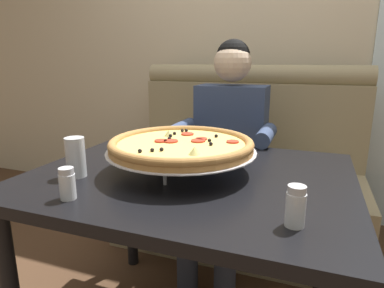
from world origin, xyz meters
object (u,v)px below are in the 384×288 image
at_px(pizza, 181,145).
at_px(shaker_oregano, 295,209).
at_px(drinking_glass, 76,160).
at_px(dining_table, 190,195).
at_px(diner_main, 227,142).
at_px(booth_bench, 241,179).
at_px(shaker_parmesan, 67,186).

distance_m(pizza, shaker_oregano, 0.52).
bearing_deg(drinking_glass, dining_table, 26.33).
bearing_deg(shaker_oregano, drinking_glass, 171.56).
relative_size(dining_table, shaker_oregano, 10.78).
bearing_deg(shaker_oregano, diner_main, 113.74).
distance_m(booth_bench, drinking_glass, 1.25).
height_order(booth_bench, shaker_oregano, booth_bench).
height_order(dining_table, shaker_oregano, shaker_oregano).
bearing_deg(shaker_parmesan, dining_table, 53.79).
distance_m(dining_table, drinking_glass, 0.44).
xyz_separation_m(dining_table, shaker_oregano, (0.39, -0.30, 0.14)).
relative_size(dining_table, drinking_glass, 8.09).
xyz_separation_m(booth_bench, shaker_parmesan, (-0.26, -1.29, 0.39)).
distance_m(dining_table, diner_main, 0.68).
bearing_deg(dining_table, pizza, -177.09).
bearing_deg(diner_main, drinking_glass, -111.40).
height_order(dining_table, shaker_parmesan, shaker_parmesan).
distance_m(shaker_parmesan, drinking_glass, 0.21).
bearing_deg(dining_table, diner_main, 92.85).
distance_m(booth_bench, shaker_oregano, 1.35).
relative_size(dining_table, shaker_parmesan, 11.86).
xyz_separation_m(dining_table, diner_main, (-0.03, 0.67, 0.05)).
bearing_deg(shaker_oregano, booth_bench, 107.63).
relative_size(dining_table, diner_main, 0.91).
bearing_deg(booth_bench, shaker_oregano, -72.37).
xyz_separation_m(diner_main, shaker_parmesan, (-0.23, -1.03, 0.08)).
bearing_deg(booth_bench, pizza, -92.16).
distance_m(diner_main, shaker_parmesan, 1.06).
height_order(booth_bench, shaker_parmesan, booth_bench).
xyz_separation_m(dining_table, drinking_glass, (-0.37, -0.18, 0.15)).
height_order(booth_bench, diner_main, diner_main).
xyz_separation_m(shaker_parmesan, drinking_glass, (-0.11, 0.17, 0.02)).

